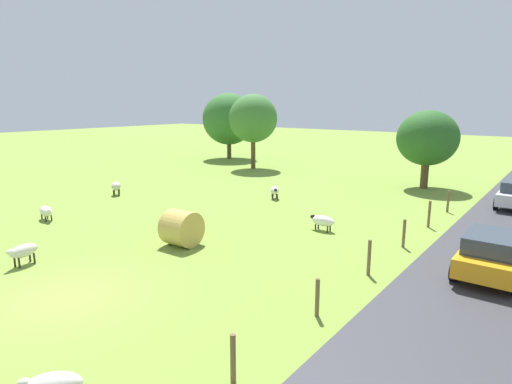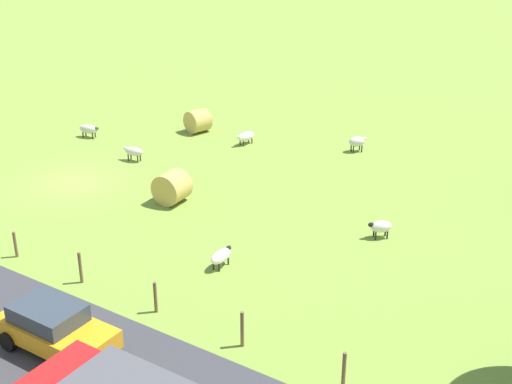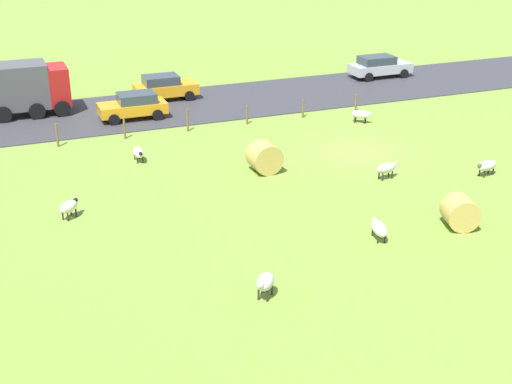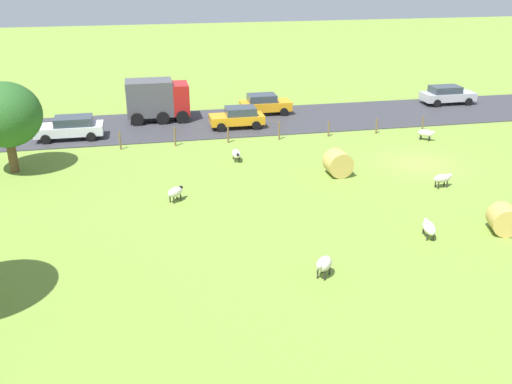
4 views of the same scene
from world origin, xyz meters
TOP-DOWN VIEW (x-y plane):
  - ground_plane at (0.00, 0.00)m, footprint 160.00×160.00m
  - sheep_1 at (-9.13, 4.11)m, footprint 1.33×0.72m
  - sheep_2 at (-11.46, 9.82)m, footprint 1.04×1.01m
  - sheep_3 at (-5.20, -4.10)m, footprint 0.72×1.30m
  - sheep_4 at (2.76, 10.88)m, footprint 1.22×0.49m
  - sheep_5 at (-2.78, 15.03)m, footprint 0.97×1.01m
  - sheep_6 at (-3.81, 0.56)m, footprint 0.63×1.20m
  - hay_bale_0 at (-0.87, 5.54)m, footprint 1.30×1.52m
  - hay_bale_1 at (-9.40, 0.55)m, footprint 1.48×1.59m
  - fence_post_2 at (6.50, 3.65)m, footprint 0.12×0.12m
  - fence_post_3 at (6.50, 7.22)m, footprint 0.12×0.12m
  - fence_post_4 at (6.50, 10.80)m, footprint 0.12×0.12m
  - fence_post_5 at (6.50, 14.38)m, footprint 0.12×0.12m
  - fence_post_6 at (6.50, 17.95)m, footprint 0.12×0.12m
  - car_2 at (9.85, 9.54)m, footprint 1.99×3.94m

SIDE VIEW (x-z plane):
  - ground_plane at x=0.00m, z-range 0.00..0.00m
  - sheep_4 at x=2.76m, z-range 0.11..0.82m
  - sheep_1 at x=-9.13m, z-range 0.11..0.83m
  - sheep_3 at x=-5.20m, z-range 0.12..0.88m
  - sheep_5 at x=-2.78m, z-range 0.13..0.90m
  - sheep_6 at x=-3.81m, z-range 0.15..0.92m
  - fence_post_2 at x=6.50m, z-range 0.00..1.09m
  - sheep_2 at x=-11.46m, z-range 0.15..1.01m
  - fence_post_4 at x=6.50m, z-range 0.00..1.18m
  - fence_post_6 at x=6.50m, z-range 0.00..1.18m
  - fence_post_3 at x=6.50m, z-range 0.00..1.25m
  - fence_post_5 at x=6.50m, z-range 0.00..1.28m
  - hay_bale_1 at x=-9.40m, z-range 0.00..1.32m
  - hay_bale_0 at x=-0.87m, z-range 0.00..1.47m
  - car_2 at x=9.85m, z-range 0.09..1.60m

